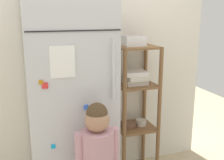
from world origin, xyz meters
TOP-DOWN VIEW (x-y plane):
  - kitchen_wall_back at (0.00, 0.37)m, footprint 2.50×0.03m
  - refrigerator at (-0.19, 0.02)m, footprint 0.66×0.67m
  - child_standing at (-0.09, -0.46)m, footprint 0.32×0.23m
  - pantry_shelf_unit at (0.45, 0.16)m, footprint 0.38×0.36m
  - fruit_bin at (0.42, 0.15)m, footprint 0.19×0.15m

SIDE VIEW (x-z plane):
  - child_standing at x=-0.09m, z-range 0.10..1.08m
  - pantry_shelf_unit at x=0.45m, z-range 0.16..1.43m
  - refrigerator at x=-0.19m, z-range 0.00..1.85m
  - kitchen_wall_back at x=0.00m, z-range 0.00..2.35m
  - fruit_bin at x=0.42m, z-range 1.26..1.35m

